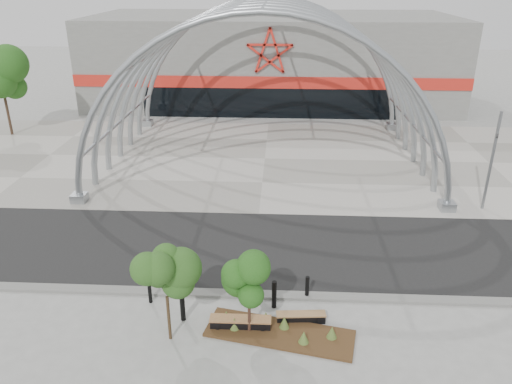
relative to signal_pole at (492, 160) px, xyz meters
The scene contains 18 objects.
ground 14.83m from the signal_pole, 145.37° to the right, with size 140.00×140.00×0.00m, color gray.
road 13.20m from the signal_pole, 158.27° to the right, with size 140.00×7.00×0.02m, color black.
forecourt 14.27m from the signal_pole, 148.90° to the left, with size 60.00×17.00×0.04m, color gray.
kerb 14.96m from the signal_pole, 144.57° to the right, with size 60.00×0.50×0.12m, color #63635E.
arena_building 27.91m from the signal_pole, 115.44° to the left, with size 34.00×15.24×8.00m.
vault_canopy 14.27m from the signal_pole, 148.90° to the left, with size 20.80×15.80×20.36m.
planting_bed 15.50m from the signal_pole, 135.38° to the right, with size 5.40×2.62×0.55m.
signal_pole is the anchor object (origin of this frame).
street_tree_0 18.38m from the signal_pole, 142.60° to the right, with size 1.50×1.50×3.41m.
street_tree_1 16.00m from the signal_pole, 137.97° to the right, with size 1.36×1.36×3.23m.
bench_0 16.32m from the signal_pole, 139.26° to the right, with size 2.19×0.49×0.46m.
bench_1 14.43m from the signal_pole, 135.04° to the right, with size 1.82×0.54×0.38m.
bollard_0 18.41m from the signal_pole, 149.94° to the right, with size 0.14×0.14×0.89m, color black.
bollard_1 17.70m from the signal_pole, 144.79° to the right, with size 0.18×0.18×1.15m, color black.
bollard_2 14.54m from the signal_pole, 140.18° to the right, with size 0.18×0.18×1.15m, color black.
bollard_3 14.66m from the signal_pole, 144.05° to the right, with size 0.15×0.15×0.97m, color black.
bollard_4 13.17m from the signal_pole, 138.88° to the right, with size 0.15×0.15×0.95m, color black.
bg_tree_0 34.11m from the signal_pole, 159.86° to the left, with size 3.00×3.00×6.45m.
Camera 1 is at (1.08, -16.54, 11.68)m, focal length 35.00 mm.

